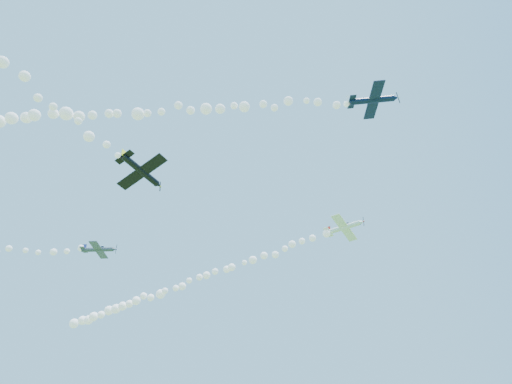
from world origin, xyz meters
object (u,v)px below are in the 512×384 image
(plane_white, at_px, (344,227))
(plane_grey, at_px, (99,250))
(plane_black, at_px, (142,171))
(plane_navy, at_px, (373,100))

(plane_white, bearing_deg, plane_grey, -144.67)
(plane_black, bearing_deg, plane_grey, 63.42)
(plane_white, height_order, plane_navy, plane_navy)
(plane_grey, relative_size, plane_black, 0.90)
(plane_white, relative_size, plane_black, 1.13)
(plane_navy, distance_m, plane_black, 34.56)
(plane_grey, xyz_separation_m, plane_black, (18.82, -17.66, -3.07))
(plane_white, bearing_deg, plane_black, -108.82)
(plane_white, distance_m, plane_navy, 25.94)
(plane_white, height_order, plane_grey, plane_white)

